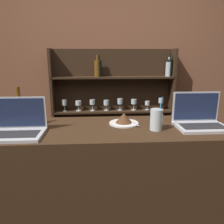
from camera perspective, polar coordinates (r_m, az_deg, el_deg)
The scene contains 8 objects.
bar_counter at distance 1.73m, azimuth -0.28°, elevation -21.55°, with size 1.64×0.56×1.10m.
back_wall at distance 2.73m, azimuth -1.95°, elevation 9.84°, with size 7.00×0.06×2.70m.
back_shelf at distance 2.74m, azimuth 0.52°, elevation -0.17°, with size 1.47×0.18×1.65m.
laptop_near at distance 1.45m, azimuth -23.75°, elevation -3.62°, with size 0.33×0.23×0.22m.
laptop_far at distance 1.60m, azimuth 21.92°, elevation -1.86°, with size 0.33×0.24×0.23m.
cake_plate at distance 1.55m, azimuth 3.14°, elevation -1.96°, with size 0.21×0.21×0.08m.
water_glass at distance 1.44m, azimuth 11.52°, elevation -1.94°, with size 0.08×0.08×0.22m.
wine_bottle_amber at distance 1.59m, azimuth -22.88°, elevation 0.10°, with size 0.07×0.07×0.27m.
Camera 1 is at (-0.08, -1.12, 1.56)m, focal length 35.00 mm.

